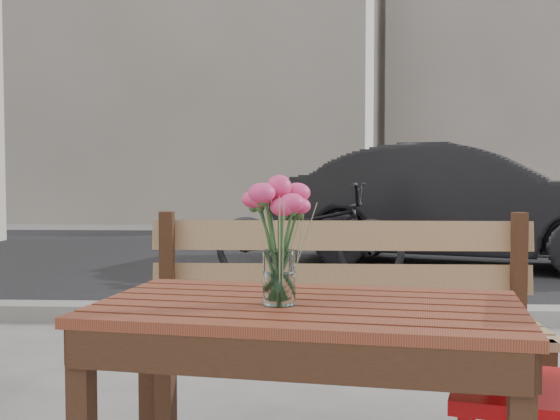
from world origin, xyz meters
The scene contains 7 objects.
street centered at (0.00, 5.06, 0.03)m, with size 30.00×8.12×0.12m.
backdrop_buildings centered at (0.17, 14.40, 3.60)m, with size 15.50×4.00×8.00m.
main_table centered at (-0.06, -0.10, 0.60)m, with size 1.26×0.86×0.72m.
main_bench centered at (0.07, 0.66, 0.57)m, with size 1.52×0.46×0.95m.
main_vase centered at (-0.13, -0.13, 0.94)m, with size 0.19×0.19×0.35m.
parked_car centered at (1.71, 6.16, 0.71)m, with size 1.49×4.29×1.41m, color black.
bicycle centered at (-0.11, 4.83, 0.50)m, with size 0.66×1.89×0.99m, color black.
Camera 1 is at (-0.04, -2.03, 1.08)m, focal length 45.00 mm.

